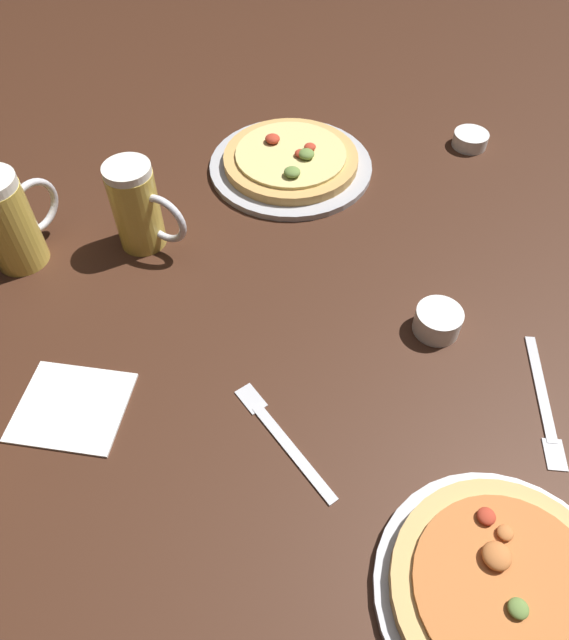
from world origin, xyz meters
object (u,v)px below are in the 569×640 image
object	(u,v)px
pizza_plate_far	(291,162)
ramekin_butter	(470,140)
napkin_folded	(72,406)
beer_mug_pale	(138,208)
ramekin_sauce	(438,321)
fork_left	(283,437)
fork_spare	(544,402)
pizza_plate_near	(506,593)
beer_mug_amber	(9,221)

from	to	relation	value
pizza_plate_far	ramekin_butter	distance (m)	0.36
napkin_folded	ramekin_butter	bearing A→B (deg)	39.66
beer_mug_pale	ramekin_sauce	size ratio (longest dim) A/B	2.21
ramekin_butter	fork_left	xyz separation A→B (m)	(-0.40, -0.63, -0.01)
ramekin_sauce	ramekin_butter	world-z (taller)	ramekin_sauce
ramekin_butter	napkin_folded	size ratio (longest dim) A/B	0.47
ramekin_sauce	fork_spare	bearing A→B (deg)	-48.34
ramekin_sauce	ramekin_butter	xyz separation A→B (m)	(0.17, 0.46, -0.01)
ramekin_sauce	fork_spare	distance (m)	0.18
pizza_plate_near	ramekin_butter	world-z (taller)	pizza_plate_near
pizza_plate_far	beer_mug_pale	bearing A→B (deg)	-143.24
pizza_plate_far	ramekin_sauce	world-z (taller)	pizza_plate_far
pizza_plate_near	fork_left	xyz separation A→B (m)	(-0.23, 0.20, -0.01)
pizza_plate_far	beer_mug_pale	world-z (taller)	beer_mug_pale
pizza_plate_near	beer_mug_amber	bearing A→B (deg)	138.61
fork_spare	beer_mug_pale	bearing A→B (deg)	148.54
beer_mug_pale	fork_left	world-z (taller)	beer_mug_pale
ramekin_butter	fork_spare	world-z (taller)	ramekin_butter
beer_mug_pale	ramekin_butter	xyz separation A→B (m)	(0.62, 0.25, -0.06)
ramekin_sauce	fork_left	distance (m)	0.29
ramekin_butter	fork_spare	size ratio (longest dim) A/B	0.32
fork_left	fork_spare	distance (m)	0.36
beer_mug_pale	fork_spare	xyz separation A→B (m)	(0.57, -0.35, -0.07)
pizza_plate_near	ramekin_sauce	xyz separation A→B (m)	(0.01, 0.37, 0.00)
napkin_folded	pizza_plate_near	bearing A→B (deg)	-27.59
ramekin_butter	fork_left	size ratio (longest dim) A/B	0.38
ramekin_butter	fork_spare	distance (m)	0.60
ramekin_sauce	napkin_folded	bearing A→B (deg)	-168.30
ramekin_butter	fork_spare	xyz separation A→B (m)	(-0.05, -0.59, -0.01)
fork_left	napkin_folded	bearing A→B (deg)	167.74
pizza_plate_far	beer_mug_pale	distance (m)	0.32
fork_left	beer_mug_pale	bearing A→B (deg)	119.03
napkin_folded	fork_spare	xyz separation A→B (m)	(0.63, -0.03, -0.00)
beer_mug_pale	ramekin_sauce	distance (m)	0.50
beer_mug_amber	fork_left	bearing A→B (deg)	-41.07
pizza_plate_near	ramekin_sauce	world-z (taller)	pizza_plate_near
ramekin_sauce	fork_spare	xyz separation A→B (m)	(0.12, -0.13, -0.02)
beer_mug_pale	ramekin_sauce	world-z (taller)	beer_mug_pale
beer_mug_pale	ramekin_butter	bearing A→B (deg)	21.94
ramekin_butter	fork_left	distance (m)	0.75
beer_mug_amber	fork_spare	size ratio (longest dim) A/B	0.77
pizza_plate_far	fork_left	world-z (taller)	pizza_plate_far
ramekin_butter	beer_mug_pale	bearing A→B (deg)	-158.06
ramekin_sauce	ramekin_butter	bearing A→B (deg)	69.93
fork_left	pizza_plate_far	bearing A→B (deg)	85.53
pizza_plate_near	beer_mug_pale	size ratio (longest dim) A/B	1.84
beer_mug_amber	fork_left	xyz separation A→B (m)	(0.41, -0.35, -0.08)
fork_left	fork_spare	xyz separation A→B (m)	(0.35, 0.03, 0.00)
beer_mug_pale	fork_spare	distance (m)	0.67
beer_mug_amber	ramekin_sauce	distance (m)	0.67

